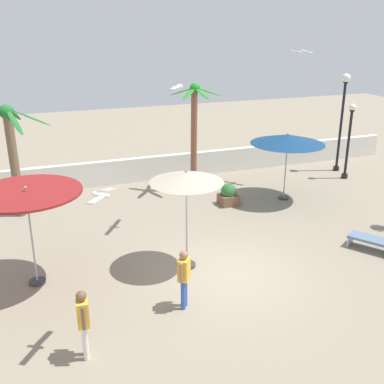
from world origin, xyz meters
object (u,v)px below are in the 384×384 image
(patio_umbrella_3, at_px, (288,139))
(lamp_post_1, at_px, (343,109))
(seagull_1, at_px, (302,52))
(lamp_post_0, at_px, (349,139))
(lounge_chair_0, at_px, (380,240))
(planter, at_px, (228,195))
(patio_umbrella_0, at_px, (26,196))
(guest_2, at_px, (184,274))
(seagull_0, at_px, (177,88))
(seagull_2, at_px, (102,195))
(patio_umbrella_1, at_px, (186,179))
(palm_tree_1, at_px, (194,125))
(guest_0, at_px, (83,318))
(palm_tree_0, at_px, (12,147))

(patio_umbrella_3, xyz_separation_m, lamp_post_1, (4.38, 2.48, 0.48))
(lamp_post_1, distance_m, seagull_1, 4.07)
(lamp_post_0, bearing_deg, lounge_chair_0, -119.50)
(lamp_post_1, bearing_deg, planter, -161.37)
(patio_umbrella_0, bearing_deg, guest_2, -36.25)
(seagull_0, distance_m, seagull_2, 6.66)
(patio_umbrella_0, xyz_separation_m, patio_umbrella_1, (4.15, -0.54, 0.15))
(patio_umbrella_1, xyz_separation_m, patio_umbrella_3, (5.54, 3.87, -0.24))
(patio_umbrella_0, bearing_deg, seagull_1, 24.30)
(seagull_1, bearing_deg, patio_umbrella_3, -130.10)
(lamp_post_1, bearing_deg, lamp_post_0, -108.50)
(lamp_post_1, relative_size, lounge_chair_0, 2.43)
(patio_umbrella_1, bearing_deg, seagull_2, -134.82)
(palm_tree_1, xyz_separation_m, seagull_2, (-5.26, -8.85, 0.73))
(patio_umbrella_0, relative_size, lounge_chair_0, 1.51)
(seagull_1, bearing_deg, guest_2, -135.86)
(lounge_chair_0, bearing_deg, patio_umbrella_0, 170.11)
(lamp_post_0, xyz_separation_m, guest_0, (-12.88, -8.20, -0.88))
(patio_umbrella_0, height_order, planter, patio_umbrella_0)
(patio_umbrella_3, distance_m, seagull_2, 10.66)
(patio_umbrella_3, xyz_separation_m, palm_tree_1, (-3.03, 2.22, 0.35))
(seagull_0, bearing_deg, palm_tree_1, 60.84)
(patio_umbrella_3, xyz_separation_m, lounge_chair_0, (0.36, -5.09, -2.06))
(guest_2, relative_size, planter, 1.84)
(lamp_post_0, xyz_separation_m, planter, (-6.36, -1.15, -1.46))
(patio_umbrella_1, height_order, lamp_post_0, lamp_post_0)
(seagull_1, distance_m, planter, 6.59)
(lounge_chair_0, xyz_separation_m, guest_2, (-6.67, -0.73, 0.55))
(lounge_chair_0, bearing_deg, palm_tree_0, 146.11)
(palm_tree_0, bearing_deg, lamp_post_1, 2.42)
(palm_tree_0, distance_m, guest_0, 8.93)
(patio_umbrella_1, bearing_deg, palm_tree_0, 127.85)
(lamp_post_1, relative_size, planter, 5.37)
(patio_umbrella_3, relative_size, seagull_1, 3.26)
(palm_tree_0, height_order, seagull_0, seagull_0)
(guest_0, bearing_deg, lamp_post_1, 35.11)
(palm_tree_0, bearing_deg, lounge_chair_0, -33.89)
(lamp_post_0, distance_m, guest_0, 15.29)
(lounge_chair_0, xyz_separation_m, planter, (-2.71, 5.30, -0.01))
(patio_umbrella_1, distance_m, planter, 5.67)
(patio_umbrella_3, relative_size, guest_2, 1.84)
(palm_tree_0, height_order, lounge_chair_0, palm_tree_0)
(patio_umbrella_1, xyz_separation_m, lamp_post_0, (9.55, 5.23, -0.84))
(patio_umbrella_1, distance_m, seagull_0, 3.56)
(patio_umbrella_3, height_order, palm_tree_0, palm_tree_0)
(palm_tree_0, height_order, guest_2, palm_tree_0)
(lamp_post_0, bearing_deg, seagull_0, -164.73)
(lamp_post_0, xyz_separation_m, guest_2, (-10.32, -7.17, -0.91))
(patio_umbrella_1, height_order, lamp_post_1, lamp_post_1)
(patio_umbrella_0, relative_size, guest_2, 1.82)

